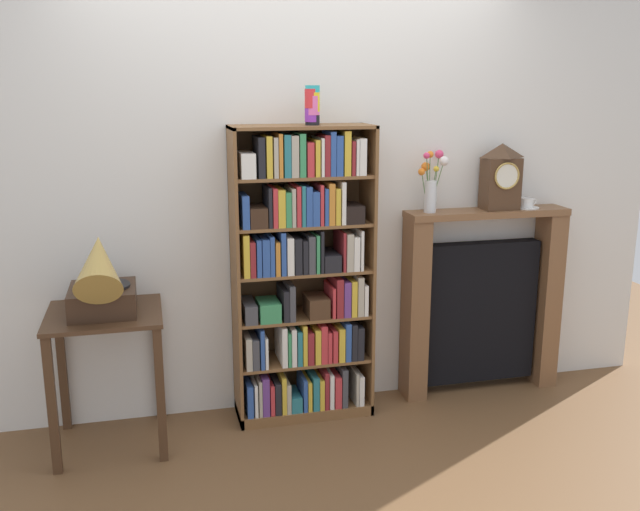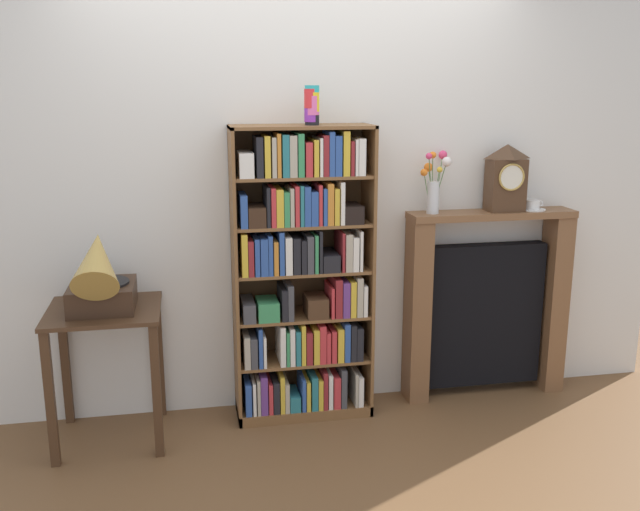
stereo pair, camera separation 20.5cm
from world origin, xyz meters
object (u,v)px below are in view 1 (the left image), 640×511
fireplace_mantel (481,303)px  flower_vase (432,183)px  bookshelf (303,280)px  cup_stack (312,105)px  mantel_clock (501,177)px  side_table_left (106,344)px  gramophone (101,281)px  teacup_with_saucer (526,204)px

fireplace_mantel → flower_vase: 0.84m
bookshelf → flower_vase: (0.78, 0.06, 0.51)m
cup_stack → mantel_clock: bearing=4.2°
cup_stack → mantel_clock: 1.25m
side_table_left → flower_vase: flower_vase is taller
gramophone → fireplace_mantel: bearing=6.6°
side_table_left → bookshelf: bearing=5.9°
fireplace_mantel → flower_vase: flower_vase is taller
cup_stack → gramophone: cup_stack is taller
bookshelf → fireplace_mantel: (1.15, 0.08, -0.25)m
flower_vase → bookshelf: bearing=-175.4°
flower_vase → cup_stack: bearing=-173.0°
flower_vase → fireplace_mantel: bearing=2.3°
side_table_left → mantel_clock: 2.43m
cup_stack → fireplace_mantel: size_ratio=0.18×
teacup_with_saucer → gramophone: bearing=-174.4°
gramophone → teacup_with_saucer: gramophone is taller
side_table_left → fireplace_mantel: (2.22, 0.19, -0.00)m
side_table_left → gramophone: gramophone is taller
side_table_left → teacup_with_saucer: (2.47, 0.17, 0.61)m
bookshelf → mantel_clock: bookshelf is taller
mantel_clock → teacup_with_saucer: mantel_clock is taller
side_table_left → flower_vase: bearing=5.4°
bookshelf → mantel_clock: (1.22, 0.06, 0.54)m
gramophone → teacup_with_saucer: (2.47, 0.24, 0.25)m
mantel_clock → teacup_with_saucer: 0.25m
fireplace_mantel → bookshelf: bearing=-176.2°
gramophone → flower_vase: 1.91m
cup_stack → gramophone: (-1.12, -0.15, -0.84)m
side_table_left → gramophone: bearing=-90.0°
gramophone → flower_vase: size_ratio=1.44×
bookshelf → flower_vase: size_ratio=4.67×
gramophone → mantel_clock: bearing=5.9°
side_table_left → mantel_clock: bearing=4.2°
side_table_left → gramophone: size_ratio=1.44×
bookshelf → cup_stack: 0.96m
mantel_clock → cup_stack: bearing=-175.8°
fireplace_mantel → teacup_with_saucer: 0.66m
cup_stack → flower_vase: size_ratio=0.58×
fireplace_mantel → flower_vase: bearing=-177.7°
bookshelf → gramophone: bookshelf is taller
gramophone → flower_vase: (1.85, 0.24, 0.40)m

